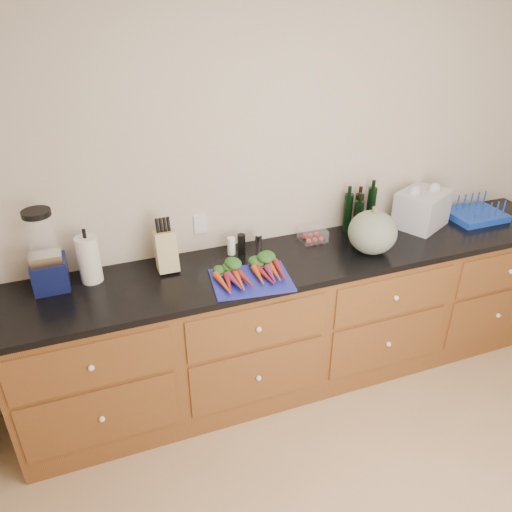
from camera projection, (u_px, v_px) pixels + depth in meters
name	position (u px, v px, depth m)	size (l,w,h in m)	color
wall_back	(289.00, 182.00, 3.16)	(4.10, 0.05, 2.60)	beige
cabinets	(305.00, 320.00, 3.30)	(3.60, 0.64, 0.90)	brown
countertop	(309.00, 258.00, 3.08)	(3.64, 0.62, 0.04)	black
cutting_board	(251.00, 280.00, 2.80)	(0.44, 0.33, 0.01)	#1B23A0
carrots	(248.00, 272.00, 2.82)	(0.40, 0.30, 0.06)	#D64E19
squash	(373.00, 232.00, 3.04)	(0.30, 0.30, 0.27)	slate
blender_appliance	(46.00, 256.00, 2.65)	(0.18, 0.18, 0.46)	#0E1442
paper_towel	(89.00, 259.00, 2.75)	(0.12, 0.12, 0.27)	white
knife_block	(166.00, 251.00, 2.87)	(0.12, 0.12, 0.24)	tan
grinder_salt	(231.00, 246.00, 3.05)	(0.05, 0.05, 0.11)	white
grinder_pepper	(241.00, 243.00, 3.07)	(0.05, 0.05, 0.12)	black
canister_chrome	(258.00, 242.00, 3.11)	(0.04, 0.04, 0.10)	white
tomato_box	(313.00, 235.00, 3.22)	(0.16, 0.13, 0.08)	white
bottles	(359.00, 212.00, 3.32)	(0.24, 0.12, 0.28)	black
grocery_bag	(422.00, 209.00, 3.38)	(0.33, 0.27, 0.24)	silver
dish_rack	(476.00, 213.00, 3.52)	(0.37, 0.30, 0.15)	#153EBA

